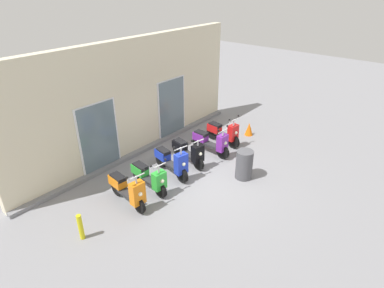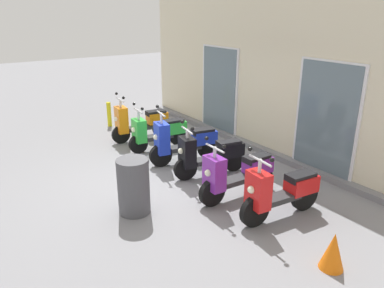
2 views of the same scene
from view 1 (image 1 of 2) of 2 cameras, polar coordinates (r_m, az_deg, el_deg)
ground_plane at (r=10.22m, az=1.79°, el=-6.05°), size 40.00×40.00×0.00m
storefront_facade at (r=11.24m, az=-10.17°, el=7.68°), size 9.47×0.50×3.95m
scooter_orange at (r=9.05m, az=-11.29°, el=-7.84°), size 0.60×1.55×1.25m
scooter_green at (r=9.56m, az=-7.59°, el=-5.75°), size 0.58×1.50×1.16m
scooter_blue at (r=10.17m, az=-3.60°, el=-3.10°), size 0.65×1.61×1.30m
scooter_black at (r=10.76m, az=-0.66°, el=-1.25°), size 0.65×1.55×1.16m
scooter_purple at (r=11.38m, az=3.34°, el=0.39°), size 0.55×1.60×1.18m
scooter_red at (r=12.11m, az=5.52°, el=2.08°), size 0.57×1.56×1.23m
traffic_cone at (r=13.00m, az=10.02°, el=2.63°), size 0.32×0.32×0.52m
trash_bin at (r=10.14m, az=9.19°, el=-3.60°), size 0.52×0.52×0.94m
curb_bollard at (r=8.37m, az=-19.05°, el=-13.67°), size 0.12×0.12×0.70m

